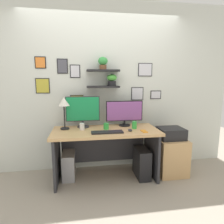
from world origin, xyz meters
The scene contains 16 objects.
ground_plane centered at (0.00, 0.00, 0.00)m, with size 8.00×8.00×0.00m, color gray.
back_wall_assembly centered at (0.00, 0.44, 1.36)m, with size 4.40×0.24×2.70m.
desk centered at (0.00, 0.05, 0.54)m, with size 1.55×0.68×0.75m.
monitor_left centered at (-0.33, 0.22, 1.01)m, with size 0.52×0.18×0.48m.
monitor_right centered at (0.33, 0.22, 0.97)m, with size 0.58×0.18×0.40m.
keyboard centered at (0.00, -0.16, 0.76)m, with size 0.44×0.14×0.02m, color black.
computer_mouse centered at (0.33, -0.13, 0.77)m, with size 0.06×0.09×0.03m, color #2D2D33.
desk_lamp centered at (-0.59, 0.13, 1.12)m, with size 0.16×0.16×0.47m.
cell_phone centered at (0.53, -0.17, 0.76)m, with size 0.07×0.14×0.01m, color orange.
coffee_mug centered at (0.01, 0.03, 0.80)m, with size 0.08×0.08×0.09m, color green.
pen_cup centered at (-0.34, 0.05, 0.80)m, with size 0.07×0.07×0.10m, color white.
water_cup centered at (0.43, 0.01, 0.81)m, with size 0.07×0.07×0.11m, color green.
drawer_cabinet centered at (1.03, 0.01, 0.28)m, with size 0.44×0.50×0.56m, color tan.
printer centered at (1.03, 0.01, 0.65)m, with size 0.38×0.34×0.17m, color black.
computer_tower_left centered at (-0.56, 0.11, 0.19)m, with size 0.18×0.40×0.39m, color #99999E.
computer_tower_right centered at (0.55, -0.04, 0.22)m, with size 0.18×0.40×0.44m, color black.
Camera 1 is at (-0.33, -2.73, 1.48)m, focal length 31.03 mm.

